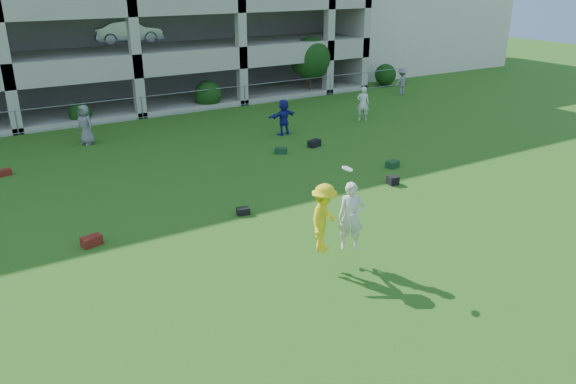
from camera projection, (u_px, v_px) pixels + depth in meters
ground at (379, 273)px, 14.30m from camera, size 100.00×100.00×0.00m
stucco_building at (377, 1)px, 45.89m from camera, size 16.00×14.00×10.00m
bystander_c at (85, 125)px, 24.73m from camera, size 0.90×1.03×1.77m
bystander_d at (284, 117)px, 26.23m from camera, size 1.62×0.76×1.68m
bystander_e at (363, 104)px, 28.71m from camera, size 0.77×0.72×1.77m
bystander_f at (402, 82)px, 34.93m from camera, size 1.09×0.69×1.62m
bag_red_a at (92, 241)px, 15.69m from camera, size 0.61×0.43×0.28m
bag_black_b at (243, 211)px, 17.73m from camera, size 0.44×0.33×0.22m
bag_green_c at (392, 164)px, 22.01m from camera, size 0.57×0.47×0.26m
crate_d at (393, 180)px, 20.25m from camera, size 0.39×0.39×0.30m
bag_black_e at (314, 143)px, 24.63m from camera, size 0.66×0.45×0.30m
bag_red_f at (5, 172)px, 21.13m from camera, size 0.50×0.38×0.24m
bag_green_g at (281, 151)px, 23.71m from camera, size 0.57×0.56×0.25m
frisbee_contest at (331, 218)px, 14.09m from camera, size 1.80×1.21×2.35m
fence at (142, 107)px, 29.16m from camera, size 36.06×0.06×1.20m
shrub_row at (216, 80)px, 31.62m from camera, size 34.38×2.52×3.50m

